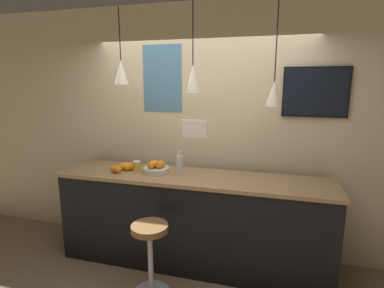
{
  "coord_description": "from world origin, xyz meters",
  "views": [
    {
      "loc": [
        0.82,
        -2.38,
        2.02
      ],
      "look_at": [
        0.0,
        0.59,
        1.38
      ],
      "focal_mm": 28.0,
      "sensor_mm": 36.0,
      "label": 1
    }
  ],
  "objects_px": {
    "bar_stool": "(150,248)",
    "fruit_bowl": "(156,168)",
    "spread_jar": "(137,166)",
    "mounted_tv": "(316,92)",
    "juice_bottle": "(180,165)"
  },
  "relations": [
    {
      "from": "bar_stool",
      "to": "fruit_bowl",
      "type": "xyz_separation_m",
      "value": [
        -0.18,
        0.62,
        0.59
      ]
    },
    {
      "from": "bar_stool",
      "to": "fruit_bowl",
      "type": "height_order",
      "value": "fruit_bowl"
    },
    {
      "from": "spread_jar",
      "to": "mounted_tv",
      "type": "height_order",
      "value": "mounted_tv"
    },
    {
      "from": "spread_jar",
      "to": "bar_stool",
      "type": "bearing_deg",
      "value": -56.61
    },
    {
      "from": "spread_jar",
      "to": "mounted_tv",
      "type": "bearing_deg",
      "value": 11.34
    },
    {
      "from": "bar_stool",
      "to": "juice_bottle",
      "type": "distance_m",
      "value": 0.91
    },
    {
      "from": "juice_bottle",
      "to": "mounted_tv",
      "type": "bearing_deg",
      "value": 15.39
    },
    {
      "from": "juice_bottle",
      "to": "spread_jar",
      "type": "relative_size",
      "value": 2.29
    },
    {
      "from": "bar_stool",
      "to": "fruit_bowl",
      "type": "bearing_deg",
      "value": 105.88
    },
    {
      "from": "fruit_bowl",
      "to": "spread_jar",
      "type": "relative_size",
      "value": 2.51
    },
    {
      "from": "spread_jar",
      "to": "fruit_bowl",
      "type": "bearing_deg",
      "value": -1.26
    },
    {
      "from": "fruit_bowl",
      "to": "spread_jar",
      "type": "height_order",
      "value": "fruit_bowl"
    },
    {
      "from": "bar_stool",
      "to": "mounted_tv",
      "type": "relative_size",
      "value": 1.11
    },
    {
      "from": "juice_bottle",
      "to": "mounted_tv",
      "type": "xyz_separation_m",
      "value": [
        1.36,
        0.38,
        0.78
      ]
    },
    {
      "from": "fruit_bowl",
      "to": "mounted_tv",
      "type": "distance_m",
      "value": 1.87
    }
  ]
}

